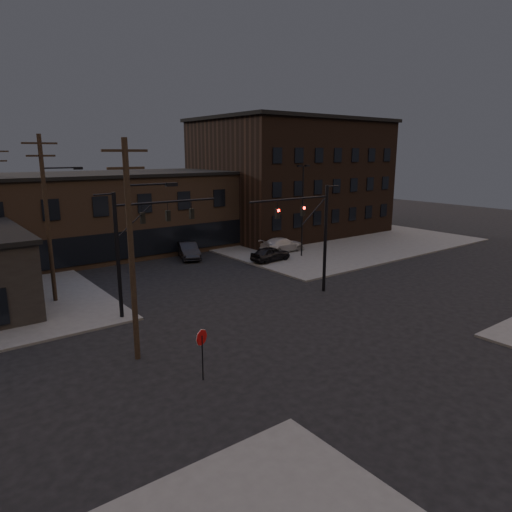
{
  "coord_description": "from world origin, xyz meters",
  "views": [
    {
      "loc": [
        -17.75,
        -18.9,
        10.33
      ],
      "look_at": [
        0.36,
        4.94,
        3.5
      ],
      "focal_mm": 32.0,
      "sensor_mm": 36.0,
      "label": 1
    }
  ],
  "objects_px": {
    "parked_car_lot_b": "(282,245)",
    "car_crossing": "(188,250)",
    "traffic_signal_near": "(315,229)",
    "parked_car_lot_a": "(270,254)",
    "traffic_signal_far": "(137,239)",
    "stop_sign": "(202,343)"
  },
  "relations": [
    {
      "from": "traffic_signal_far",
      "to": "parked_car_lot_b",
      "type": "relative_size",
      "value": 1.57
    },
    {
      "from": "traffic_signal_far",
      "to": "parked_car_lot_a",
      "type": "bearing_deg",
      "value": 21.19
    },
    {
      "from": "traffic_signal_near",
      "to": "traffic_signal_far",
      "type": "bearing_deg",
      "value": 163.83
    },
    {
      "from": "traffic_signal_far",
      "to": "stop_sign",
      "type": "bearing_deg",
      "value": -97.32
    },
    {
      "from": "parked_car_lot_b",
      "to": "car_crossing",
      "type": "relative_size",
      "value": 1.05
    },
    {
      "from": "traffic_signal_far",
      "to": "parked_car_lot_b",
      "type": "height_order",
      "value": "traffic_signal_far"
    },
    {
      "from": "traffic_signal_far",
      "to": "car_crossing",
      "type": "xyz_separation_m",
      "value": [
        10.37,
        12.44,
        -4.21
      ]
    },
    {
      "from": "car_crossing",
      "to": "stop_sign",
      "type": "bearing_deg",
      "value": -99.29
    },
    {
      "from": "traffic_signal_near",
      "to": "car_crossing",
      "type": "relative_size",
      "value": 1.64
    },
    {
      "from": "stop_sign",
      "to": "parked_car_lot_b",
      "type": "height_order",
      "value": "stop_sign"
    },
    {
      "from": "parked_car_lot_a",
      "to": "parked_car_lot_b",
      "type": "relative_size",
      "value": 0.82
    },
    {
      "from": "traffic_signal_near",
      "to": "parked_car_lot_b",
      "type": "xyz_separation_m",
      "value": [
        7.31,
        12.1,
        -4.04
      ]
    },
    {
      "from": "traffic_signal_near",
      "to": "parked_car_lot_b",
      "type": "distance_m",
      "value": 14.71
    },
    {
      "from": "traffic_signal_near",
      "to": "parked_car_lot_b",
      "type": "height_order",
      "value": "traffic_signal_near"
    },
    {
      "from": "traffic_signal_far",
      "to": "parked_car_lot_b",
      "type": "distance_m",
      "value": 21.61
    },
    {
      "from": "traffic_signal_far",
      "to": "car_crossing",
      "type": "distance_m",
      "value": 16.74
    },
    {
      "from": "traffic_signal_near",
      "to": "parked_car_lot_a",
      "type": "height_order",
      "value": "traffic_signal_near"
    },
    {
      "from": "traffic_signal_far",
      "to": "stop_sign",
      "type": "height_order",
      "value": "traffic_signal_far"
    },
    {
      "from": "traffic_signal_far",
      "to": "parked_car_lot_a",
      "type": "height_order",
      "value": "traffic_signal_far"
    },
    {
      "from": "car_crossing",
      "to": "parked_car_lot_a",
      "type": "bearing_deg",
      "value": -31.27
    },
    {
      "from": "traffic_signal_far",
      "to": "parked_car_lot_b",
      "type": "xyz_separation_m",
      "value": [
        19.39,
        8.6,
        -4.12
      ]
    },
    {
      "from": "parked_car_lot_b",
      "to": "car_crossing",
      "type": "bearing_deg",
      "value": 65.32
    }
  ]
}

